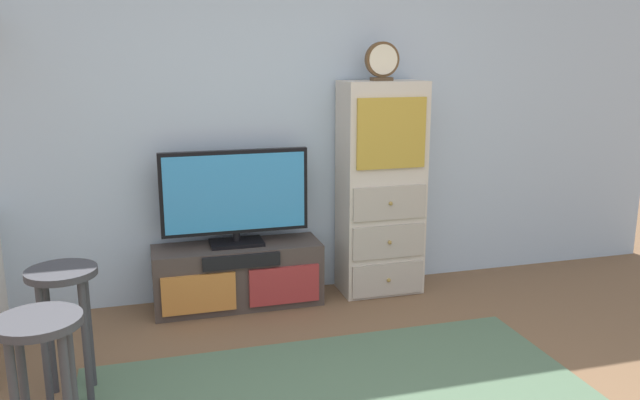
{
  "coord_description": "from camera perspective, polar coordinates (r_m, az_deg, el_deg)",
  "views": [
    {
      "loc": [
        -0.9,
        -1.96,
        1.72
      ],
      "look_at": [
        0.16,
        1.76,
        0.82
      ],
      "focal_mm": 35.79,
      "sensor_mm": 36.0,
      "label": 1
    }
  ],
  "objects": [
    {
      "name": "back_wall",
      "position": [
        4.53,
        -4.49,
        8.37
      ],
      "size": [
        6.4,
        0.12,
        2.7
      ],
      "primitive_type": "cube",
      "color": "#A8BCD1",
      "rests_on": "ground_plane"
    },
    {
      "name": "media_console",
      "position": [
        4.46,
        -7.33,
        -6.71
      ],
      "size": [
        1.14,
        0.38,
        0.43
      ],
      "color": "#423833",
      "rests_on": "ground_plane"
    },
    {
      "name": "television",
      "position": [
        4.33,
        -7.6,
        0.44
      ],
      "size": [
        1.0,
        0.22,
        0.65
      ],
      "color": "black",
      "rests_on": "media_console"
    },
    {
      "name": "side_cabinet",
      "position": [
        4.58,
        5.47,
        0.96
      ],
      "size": [
        0.58,
        0.38,
        1.53
      ],
      "color": "beige",
      "rests_on": "ground_plane"
    },
    {
      "name": "desk_clock",
      "position": [
        4.46,
        5.57,
        12.25
      ],
      "size": [
        0.24,
        0.08,
        0.26
      ],
      "color": "#4C3823",
      "rests_on": "side_cabinet"
    },
    {
      "name": "bar_stool_near",
      "position": [
        2.83,
        -23.62,
        -13.01
      ],
      "size": [
        0.34,
        0.34,
        0.71
      ],
      "color": "#333338",
      "rests_on": "ground_plane"
    },
    {
      "name": "bar_stool_far",
      "position": [
        3.41,
        -21.9,
        -8.55
      ],
      "size": [
        0.34,
        0.34,
        0.7
      ],
      "color": "#333338",
      "rests_on": "ground_plane"
    }
  ]
}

